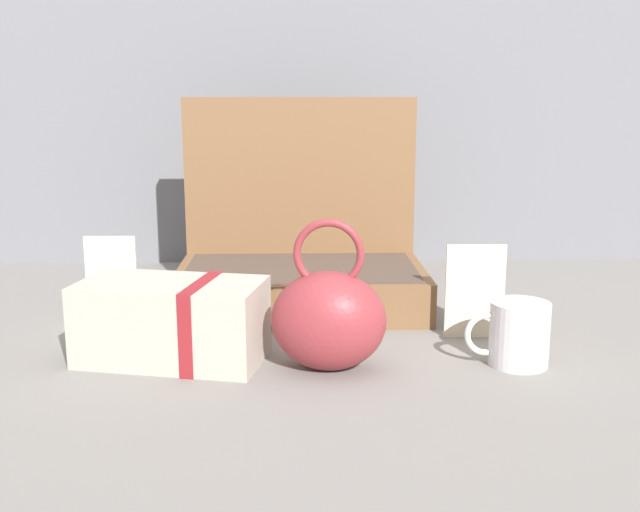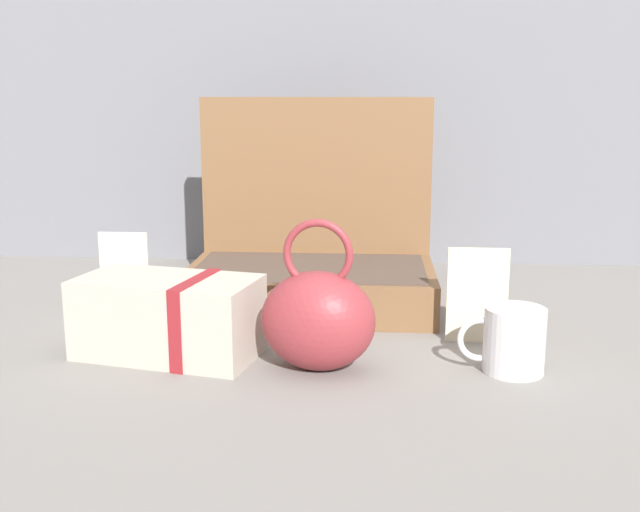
# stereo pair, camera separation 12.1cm
# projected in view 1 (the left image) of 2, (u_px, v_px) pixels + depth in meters

# --- Properties ---
(ground_plane) EXTENTS (6.00, 6.00, 0.00)m
(ground_plane) POSITION_uv_depth(u_px,v_px,m) (337.00, 333.00, 1.26)
(ground_plane) COLOR slate
(open_suitcase) EXTENTS (0.46, 0.29, 0.39)m
(open_suitcase) POSITION_uv_depth(u_px,v_px,m) (301.00, 259.00, 1.43)
(open_suitcase) COLOR brown
(open_suitcase) RESTS_ON ground_plane
(teal_pouch_handbag) EXTENTS (0.18, 0.13, 0.22)m
(teal_pouch_handbag) POSITION_uv_depth(u_px,v_px,m) (329.00, 318.00, 1.08)
(teal_pouch_handbag) COLOR maroon
(teal_pouch_handbag) RESTS_ON ground_plane
(cream_toiletry_bag) EXTENTS (0.29, 0.19, 0.12)m
(cream_toiletry_bag) POSITION_uv_depth(u_px,v_px,m) (174.00, 321.00, 1.12)
(cream_toiletry_bag) COLOR #B2A899
(cream_toiletry_bag) RESTS_ON ground_plane
(coffee_mug) EXTENTS (0.12, 0.09, 0.10)m
(coffee_mug) POSITION_uv_depth(u_px,v_px,m) (518.00, 334.00, 1.10)
(coffee_mug) COLOR silver
(coffee_mug) RESTS_ON ground_plane
(info_card_left) EXTENTS (0.09, 0.01, 0.15)m
(info_card_left) POSITION_uv_depth(u_px,v_px,m) (112.00, 277.00, 1.34)
(info_card_left) COLOR white
(info_card_left) RESTS_ON ground_plane
(poster_card_right) EXTENTS (0.10, 0.01, 0.16)m
(poster_card_right) POSITION_uv_depth(u_px,v_px,m) (475.00, 291.00, 1.22)
(poster_card_right) COLOR beige
(poster_card_right) RESTS_ON ground_plane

